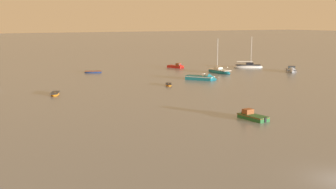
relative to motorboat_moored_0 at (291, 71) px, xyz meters
name	(u,v)px	position (x,y,z in m)	size (l,w,h in m)	color
motorboat_moored_0	(291,71)	(0.00, 0.00, 0.00)	(5.06, 5.34, 2.08)	gray
rowboat_moored_0	(93,72)	(-37.77, 20.37, -0.15)	(3.94, 2.70, 0.59)	navy
sailboat_moored_0	(248,66)	(-2.36, 11.42, 0.02)	(6.89, 5.51, 7.67)	white
rowboat_moored_3	(55,94)	(-52.57, -3.34, -0.17)	(2.41, 3.59, 0.54)	orange
motorboat_moored_2	(204,79)	(-23.72, -1.04, -0.03)	(5.18, 6.16, 2.08)	#197084
sailboat_moored_1	(219,71)	(-14.55, 6.63, 0.02)	(2.48, 6.91, 7.63)	#197084
motorboat_moored_3	(249,116)	(-37.87, -30.22, -0.07)	(1.81, 4.35, 1.61)	#23602D
motorboat_moored_4	(178,67)	(-16.93, 19.65, -0.05)	(3.25, 4.77, 1.72)	red
rowboat_moored_5	(169,85)	(-32.99, -3.62, -0.19)	(2.25, 3.01, 0.46)	orange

